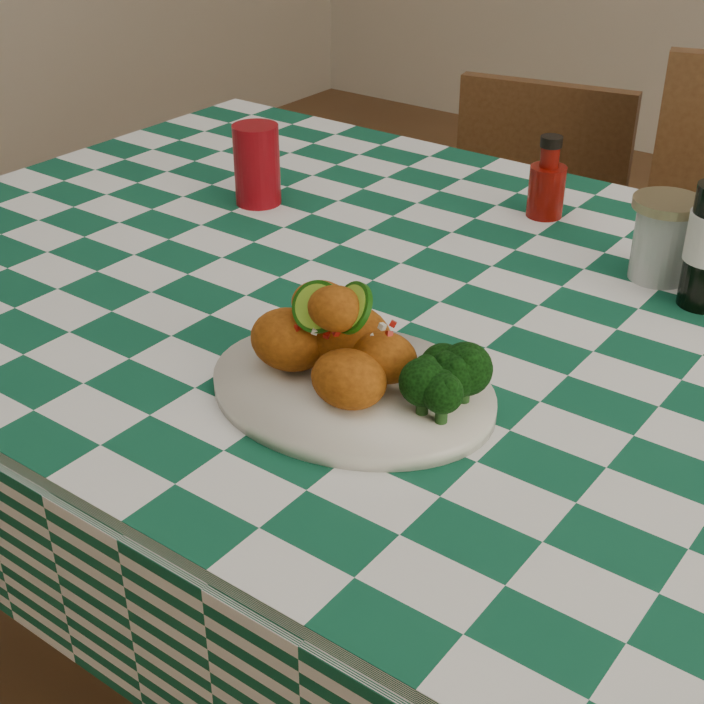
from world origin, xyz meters
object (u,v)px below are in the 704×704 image
Objects in this scene: ketchup_bottle at (548,177)px; mason_jar at (663,239)px; dining_table at (428,544)px; red_tumbler at (257,165)px; plate at (352,390)px; wooden_chair_left at (508,294)px; fried_chicken_pile at (342,335)px.

mason_jar is (0.22, -0.10, -0.01)m from ketchup_bottle.
ketchup_bottle is 0.24m from mason_jar.
red_tumbler is (-0.40, 0.12, 0.45)m from dining_table.
plate is 0.58m from ketchup_bottle.
dining_table is at bearing -80.63° from wooden_chair_left.
red_tumbler reaches higher than plate.
wooden_chair_left is (-0.28, 0.76, 0.01)m from dining_table.
mason_jar is 0.83m from wooden_chair_left.
plate is 2.55× the size of red_tumbler.
plate is at bearing 0.00° from fried_chicken_pile.
plate is at bearing -83.07° from wooden_chair_left.
red_tumbler is at bearing 140.41° from fried_chicken_pile.
plate is 2.55× the size of ketchup_bottle.
dining_table is 9.98× the size of fried_chicken_pile.
dining_table is 2.04× the size of wooden_chair_left.
dining_table is at bearing -85.52° from ketchup_bottle.
mason_jar is at bearing 72.59° from plate.
plate is 0.49m from mason_jar.
plate is (0.04, -0.24, 0.40)m from dining_table.
red_tumbler is (-0.44, 0.36, 0.05)m from plate.
mason_jar is (0.59, 0.11, -0.01)m from red_tumbler.
ketchup_bottle is (-0.03, 0.33, 0.45)m from dining_table.
dining_table is 0.62m from red_tumbler.
red_tumbler is 0.43m from ketchup_bottle.
wooden_chair_left is (-0.31, 1.00, -0.45)m from fried_chicken_pile.
wooden_chair_left is (-0.47, 0.53, -0.43)m from mason_jar.
ketchup_bottle reaches higher than dining_table.
red_tumbler is 0.15× the size of wooden_chair_left.
wooden_chair_left is at bearing 110.62° from dining_table.
dining_table is at bearing -129.83° from mason_jar.
fried_chicken_pile is (-0.01, 0.00, 0.06)m from plate.
dining_table is 15.27× the size of mason_jar.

